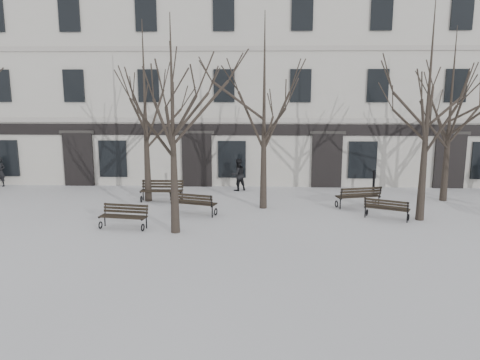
{
  "coord_description": "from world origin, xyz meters",
  "views": [
    {
      "loc": [
        -0.3,
        -17.03,
        5.14
      ],
      "look_at": [
        -0.99,
        3.0,
        1.31
      ],
      "focal_mm": 35.0,
      "sensor_mm": 36.0,
      "label": 1
    }
  ],
  "objects_px": {
    "bench_0": "(124,216)",
    "bench_2": "(387,208)",
    "bench_3": "(162,190)",
    "tree_1": "(172,99)",
    "bench_4": "(359,196)",
    "bench_1": "(193,203)",
    "tree_2": "(429,86)"
  },
  "relations": [
    {
      "from": "tree_1",
      "to": "bench_0",
      "type": "xyz_separation_m",
      "value": [
        -2.04,
        0.47,
        -4.36
      ]
    },
    {
      "from": "tree_1",
      "to": "bench_3",
      "type": "distance_m",
      "value": 6.7
    },
    {
      "from": "tree_2",
      "to": "bench_0",
      "type": "relative_size",
      "value": 4.56
    },
    {
      "from": "tree_1",
      "to": "bench_3",
      "type": "bearing_deg",
      "value": 106.73
    },
    {
      "from": "bench_1",
      "to": "bench_0",
      "type": "bearing_deg",
      "value": 57.3
    },
    {
      "from": "bench_1",
      "to": "tree_1",
      "type": "bearing_deg",
      "value": 99.61
    },
    {
      "from": "bench_1",
      "to": "bench_4",
      "type": "height_order",
      "value": "bench_4"
    },
    {
      "from": "bench_1",
      "to": "bench_4",
      "type": "distance_m",
      "value": 7.37
    },
    {
      "from": "bench_2",
      "to": "bench_4",
      "type": "bearing_deg",
      "value": -44.19
    },
    {
      "from": "tree_2",
      "to": "bench_1",
      "type": "xyz_separation_m",
      "value": [
        -9.27,
        0.42,
        -4.8
      ]
    },
    {
      "from": "bench_1",
      "to": "bench_3",
      "type": "xyz_separation_m",
      "value": [
        -1.8,
        2.44,
        0.01
      ]
    },
    {
      "from": "tree_1",
      "to": "bench_2",
      "type": "bearing_deg",
      "value": 13.84
    },
    {
      "from": "bench_2",
      "to": "bench_4",
      "type": "relative_size",
      "value": 0.89
    },
    {
      "from": "bench_3",
      "to": "tree_1",
      "type": "bearing_deg",
      "value": -73.18
    },
    {
      "from": "bench_3",
      "to": "bench_4",
      "type": "bearing_deg",
      "value": -5.8
    },
    {
      "from": "tree_1",
      "to": "bench_0",
      "type": "bearing_deg",
      "value": 167.08
    },
    {
      "from": "tree_2",
      "to": "bench_4",
      "type": "height_order",
      "value": "tree_2"
    },
    {
      "from": "bench_2",
      "to": "tree_1",
      "type": "bearing_deg",
      "value": 39.33
    },
    {
      "from": "bench_3",
      "to": "bench_4",
      "type": "height_order",
      "value": "bench_3"
    },
    {
      "from": "bench_2",
      "to": "bench_3",
      "type": "xyz_separation_m",
      "value": [
        -9.73,
        2.87,
        0.06
      ]
    },
    {
      "from": "tree_1",
      "to": "bench_3",
      "type": "relative_size",
      "value": 3.92
    },
    {
      "from": "bench_2",
      "to": "bench_4",
      "type": "xyz_separation_m",
      "value": [
        -0.72,
        1.94,
        0.06
      ]
    },
    {
      "from": "tree_1",
      "to": "bench_2",
      "type": "distance_m",
      "value": 9.56
    },
    {
      "from": "bench_0",
      "to": "bench_1",
      "type": "height_order",
      "value": "bench_1"
    },
    {
      "from": "bench_0",
      "to": "bench_2",
      "type": "bearing_deg",
      "value": 17.71
    },
    {
      "from": "tree_2",
      "to": "bench_3",
      "type": "height_order",
      "value": "tree_2"
    },
    {
      "from": "bench_2",
      "to": "bench_4",
      "type": "height_order",
      "value": "bench_4"
    },
    {
      "from": "bench_2",
      "to": "bench_0",
      "type": "bearing_deg",
      "value": 34.13
    },
    {
      "from": "bench_3",
      "to": "tree_2",
      "type": "bearing_deg",
      "value": -14.38
    },
    {
      "from": "bench_0",
      "to": "bench_3",
      "type": "height_order",
      "value": "bench_3"
    },
    {
      "from": "bench_4",
      "to": "bench_3",
      "type": "bearing_deg",
      "value": -20.36
    },
    {
      "from": "bench_0",
      "to": "bench_4",
      "type": "relative_size",
      "value": 0.91
    }
  ]
}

